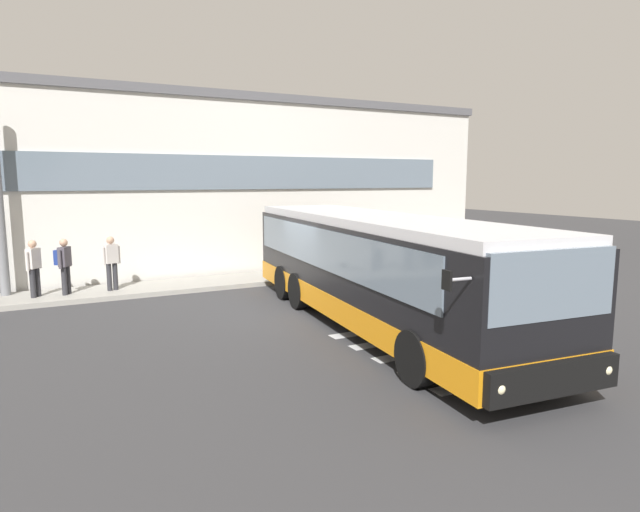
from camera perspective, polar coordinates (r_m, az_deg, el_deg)
ground_plane at (r=14.45m, az=-2.65°, el=-6.13°), size 80.00×90.00×0.02m
bay_paint_stripes at (r=12.12m, az=14.76°, el=-9.15°), size 4.40×3.96×0.01m
terminal_building at (r=24.90m, az=-15.60°, el=7.35°), size 24.52×13.80×6.67m
boarding_curb at (r=18.79m, az=-8.81°, el=-2.60°), size 26.72×2.00×0.15m
bus_main_foreground at (r=13.02m, az=6.05°, el=-1.70°), size 4.07×11.46×2.70m
passenger_near_column at (r=17.58m, az=-28.18°, el=-0.90°), size 0.41×0.48×1.68m
passenger_by_doorway at (r=17.57m, az=-25.61°, el=-0.63°), size 0.49×0.52×1.68m
passenger_at_curb_edge at (r=17.67m, az=-21.33°, el=-0.45°), size 0.55×0.35×1.68m
safety_bollard_yellow at (r=18.06m, az=-3.91°, el=-1.76°), size 0.18×0.18×0.90m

